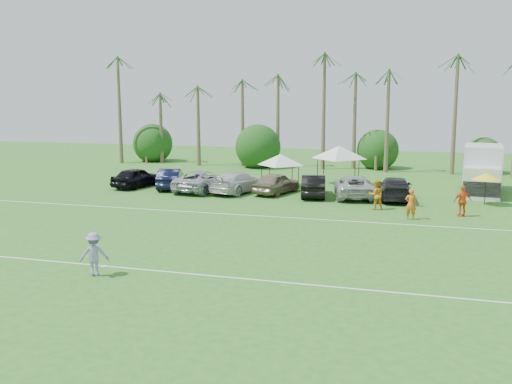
# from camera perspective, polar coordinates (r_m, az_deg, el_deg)

# --- Properties ---
(ground) EXTENTS (120.00, 120.00, 0.00)m
(ground) POSITION_cam_1_polar(r_m,az_deg,el_deg) (22.79, -11.23, -9.27)
(ground) COLOR #2E6A1F
(ground) RESTS_ON ground
(field_lines) EXTENTS (80.00, 12.10, 0.01)m
(field_lines) POSITION_cam_1_polar(r_m,az_deg,el_deg) (29.82, -4.20, -4.60)
(field_lines) COLOR white
(field_lines) RESTS_ON ground
(palm_tree_0) EXTENTS (2.40, 2.40, 8.90)m
(palm_tree_0) POSITION_cam_1_polar(r_m,az_deg,el_deg) (65.50, -13.47, 9.45)
(palm_tree_0) COLOR brown
(palm_tree_0) RESTS_ON ground
(palm_tree_1) EXTENTS (2.40, 2.40, 9.90)m
(palm_tree_1) POSITION_cam_1_polar(r_m,az_deg,el_deg) (63.21, -9.48, 10.38)
(palm_tree_1) COLOR brown
(palm_tree_1) RESTS_ON ground
(palm_tree_2) EXTENTS (2.40, 2.40, 10.90)m
(palm_tree_2) POSITION_cam_1_polar(r_m,az_deg,el_deg) (61.26, -5.19, 11.31)
(palm_tree_2) COLOR brown
(palm_tree_2) RESTS_ON ground
(palm_tree_3) EXTENTS (2.40, 2.40, 11.90)m
(palm_tree_3) POSITION_cam_1_polar(r_m,az_deg,el_deg) (59.97, -1.56, 12.19)
(palm_tree_3) COLOR brown
(palm_tree_3) RESTS_ON ground
(palm_tree_4) EXTENTS (2.40, 2.40, 8.90)m
(palm_tree_4) POSITION_cam_1_polar(r_m,az_deg,el_deg) (58.82, 2.23, 9.72)
(palm_tree_4) COLOR brown
(palm_tree_4) RESTS_ON ground
(palm_tree_5) EXTENTS (2.40, 2.40, 9.90)m
(palm_tree_5) POSITION_cam_1_polar(r_m,az_deg,el_deg) (58.01, 6.14, 10.54)
(palm_tree_5) COLOR brown
(palm_tree_5) RESTS_ON ground
(palm_tree_6) EXTENTS (2.40, 2.40, 10.90)m
(palm_tree_6) POSITION_cam_1_polar(r_m,az_deg,el_deg) (57.47, 10.16, 11.32)
(palm_tree_6) COLOR brown
(palm_tree_6) RESTS_ON ground
(palm_tree_7) EXTENTS (2.40, 2.40, 11.90)m
(palm_tree_7) POSITION_cam_1_polar(r_m,az_deg,el_deg) (57.23, 14.26, 12.04)
(palm_tree_7) COLOR brown
(palm_tree_7) RESTS_ON ground
(palm_tree_8) EXTENTS (2.40, 2.40, 8.90)m
(palm_tree_8) POSITION_cam_1_polar(r_m,az_deg,el_deg) (57.20, 19.23, 9.21)
(palm_tree_8) COLOR brown
(palm_tree_8) RESTS_ON ground
(bush_tree_0) EXTENTS (4.00, 4.00, 4.00)m
(bush_tree_0) POSITION_cam_1_polar(r_m,az_deg,el_deg) (65.21, -10.54, 4.55)
(bush_tree_0) COLOR brown
(bush_tree_0) RESTS_ON ground
(bush_tree_1) EXTENTS (4.00, 4.00, 4.00)m
(bush_tree_1) POSITION_cam_1_polar(r_m,az_deg,el_deg) (60.54, 0.57, 4.34)
(bush_tree_1) COLOR brown
(bush_tree_1) RESTS_ON ground
(bush_tree_2) EXTENTS (4.00, 4.00, 4.00)m
(bush_tree_2) POSITION_cam_1_polar(r_m,az_deg,el_deg) (58.52, 12.00, 3.95)
(bush_tree_2) COLOR brown
(bush_tree_2) RESTS_ON ground
(bush_tree_3) EXTENTS (4.00, 4.00, 4.00)m
(bush_tree_3) POSITION_cam_1_polar(r_m,az_deg,el_deg) (58.68, 21.80, 3.50)
(bush_tree_3) COLOR brown
(bush_tree_3) RESTS_ON ground
(sideline_player_a) EXTENTS (0.71, 0.50, 1.86)m
(sideline_player_a) POSITION_cam_1_polar(r_m,az_deg,el_deg) (35.25, 15.22, -1.18)
(sideline_player_a) COLOR orange
(sideline_player_a) RESTS_ON ground
(sideline_player_b) EXTENTS (1.14, 1.01, 1.95)m
(sideline_player_b) POSITION_cam_1_polar(r_m,az_deg,el_deg) (37.84, 11.93, -0.26)
(sideline_player_b) COLOR orange
(sideline_player_b) RESTS_ON ground
(sideline_player_c) EXTENTS (1.22, 0.90, 1.93)m
(sideline_player_c) POSITION_cam_1_polar(r_m,az_deg,el_deg) (37.06, 19.96, -0.85)
(sideline_player_c) COLOR #EC581A
(sideline_player_c) RESTS_ON ground
(box_truck) EXTENTS (3.26, 7.17, 3.58)m
(box_truck) POSITION_cam_1_polar(r_m,az_deg,el_deg) (46.45, 21.72, 2.23)
(box_truck) COLOR silver
(box_truck) RESTS_ON ground
(canopy_tent_left) EXTENTS (3.88, 3.88, 3.14)m
(canopy_tent_left) POSITION_cam_1_polar(r_m,az_deg,el_deg) (46.04, 2.47, 3.81)
(canopy_tent_left) COLOR black
(canopy_tent_left) RESTS_ON ground
(canopy_tent_right) EXTENTS (4.67, 4.67, 3.78)m
(canopy_tent_right) POSITION_cam_1_polar(r_m,az_deg,el_deg) (47.91, 8.32, 4.60)
(canopy_tent_right) COLOR black
(canopy_tent_right) RESTS_ON ground
(market_umbrella) EXTENTS (1.96, 1.96, 2.19)m
(market_umbrella) POSITION_cam_1_polar(r_m,az_deg,el_deg) (41.40, 22.03, 1.46)
(market_umbrella) COLOR black
(market_umbrella) RESTS_ON ground
(frisbee_player) EXTENTS (1.35, 1.12, 1.81)m
(frisbee_player) POSITION_cam_1_polar(r_m,az_deg,el_deg) (24.37, -15.88, -6.00)
(frisbee_player) COLOR #8C85BC
(frisbee_player) RESTS_ON ground
(parked_car_0) EXTENTS (2.78, 5.01, 1.61)m
(parked_car_0) POSITION_cam_1_polar(r_m,az_deg,el_deg) (47.17, -11.87, 1.44)
(parked_car_0) COLOR black
(parked_car_0) RESTS_ON ground
(parked_car_1) EXTENTS (3.11, 5.18, 1.61)m
(parked_car_1) POSITION_cam_1_polar(r_m,az_deg,el_deg) (46.07, -8.55, 1.35)
(parked_car_1) COLOR black
(parked_car_1) RESTS_ON ground
(parked_car_2) EXTENTS (3.24, 6.04, 1.61)m
(parked_car_2) POSITION_cam_1_polar(r_m,az_deg,el_deg) (44.41, -5.43, 1.11)
(parked_car_2) COLOR #A0A4AC
(parked_car_2) RESTS_ON ground
(parked_car_3) EXTENTS (3.65, 5.96, 1.61)m
(parked_car_3) POSITION_cam_1_polar(r_m,az_deg,el_deg) (43.56, -1.80, 0.99)
(parked_car_3) COLOR silver
(parked_car_3) RESTS_ON ground
(parked_car_4) EXTENTS (3.13, 5.07, 1.61)m
(parked_car_4) POSITION_cam_1_polar(r_m,az_deg,el_deg) (43.13, 2.04, 0.90)
(parked_car_4) COLOR gray
(parked_car_4) RESTS_ON ground
(parked_car_5) EXTENTS (2.52, 5.11, 1.61)m
(parked_car_5) POSITION_cam_1_polar(r_m,az_deg,el_deg) (42.17, 5.77, 0.66)
(parked_car_5) COLOR black
(parked_car_5) RESTS_ON ground
(parked_car_6) EXTENTS (3.70, 6.20, 1.61)m
(parked_car_6) POSITION_cam_1_polar(r_m,az_deg,el_deg) (42.14, 9.76, 0.56)
(parked_car_6) COLOR #AEAFB0
(parked_car_6) RESTS_ON ground
(parked_car_7) EXTENTS (2.73, 5.73, 1.61)m
(parked_car_7) POSITION_cam_1_polar(r_m,az_deg,el_deg) (41.83, 13.71, 0.36)
(parked_car_7) COLOR black
(parked_car_7) RESTS_ON ground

